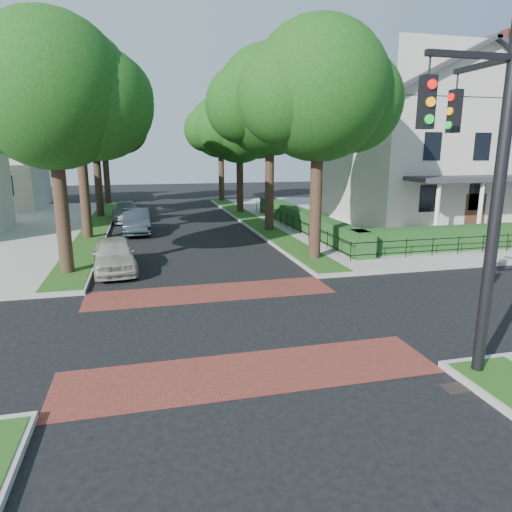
# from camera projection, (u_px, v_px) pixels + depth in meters

# --- Properties ---
(ground) EXTENTS (120.00, 120.00, 0.00)m
(ground) POSITION_uv_depth(u_px,v_px,m) (227.00, 324.00, 13.83)
(ground) COLOR black
(ground) RESTS_ON ground
(sidewalk_ne) EXTENTS (30.00, 30.00, 0.15)m
(sidewalk_ne) POSITION_uv_depth(u_px,v_px,m) (425.00, 215.00, 36.34)
(sidewalk_ne) COLOR gray
(sidewalk_ne) RESTS_ON ground
(crosswalk_far) EXTENTS (9.00, 2.20, 0.01)m
(crosswalk_far) POSITION_uv_depth(u_px,v_px,m) (211.00, 293.00, 16.85)
(crosswalk_far) COLOR maroon
(crosswalk_far) RESTS_ON ground
(crosswalk_near) EXTENTS (9.00, 2.20, 0.01)m
(crosswalk_near) POSITION_uv_depth(u_px,v_px,m) (251.00, 373.00, 10.80)
(crosswalk_near) COLOR maroon
(crosswalk_near) RESTS_ON ground
(storm_drain) EXTENTS (0.65, 0.45, 0.01)m
(storm_drain) POSITION_uv_depth(u_px,v_px,m) (458.00, 388.00, 10.11)
(storm_drain) COLOR black
(storm_drain) RESTS_ON ground
(grass_strip_ne) EXTENTS (1.60, 29.80, 0.02)m
(grass_strip_ne) POSITION_uv_depth(u_px,v_px,m) (253.00, 220.00, 33.11)
(grass_strip_ne) COLOR #213F12
(grass_strip_ne) RESTS_ON sidewalk_ne
(grass_strip_nw) EXTENTS (1.60, 29.80, 0.02)m
(grass_strip_nw) POSITION_uv_depth(u_px,v_px,m) (96.00, 226.00, 30.59)
(grass_strip_nw) COLOR #213F12
(grass_strip_nw) RESTS_ON sidewalk_nw
(tree_right_near) EXTENTS (7.75, 6.67, 10.66)m
(tree_right_near) POSITION_uv_depth(u_px,v_px,m) (319.00, 93.00, 20.25)
(tree_right_near) COLOR black
(tree_right_near) RESTS_ON sidewalk_ne
(tree_right_mid) EXTENTS (8.25, 7.09, 11.22)m
(tree_right_mid) POSITION_uv_depth(u_px,v_px,m) (271.00, 102.00, 27.75)
(tree_right_mid) COLOR black
(tree_right_mid) RESTS_ON sidewalk_ne
(tree_right_far) EXTENTS (7.25, 6.23, 9.74)m
(tree_right_far) POSITION_uv_depth(u_px,v_px,m) (240.00, 127.00, 36.47)
(tree_right_far) COLOR black
(tree_right_far) RESTS_ON sidewalk_ne
(tree_right_back) EXTENTS (7.50, 6.45, 10.20)m
(tree_right_back) POSITION_uv_depth(u_px,v_px,m) (221.00, 128.00, 44.90)
(tree_right_back) COLOR black
(tree_right_back) RESTS_ON sidewalk_ne
(tree_left_near) EXTENTS (7.50, 6.45, 10.20)m
(tree_left_near) POSITION_uv_depth(u_px,v_px,m) (54.00, 94.00, 17.75)
(tree_left_near) COLOR black
(tree_left_near) RESTS_ON sidewalk_nw
(tree_left_mid) EXTENTS (8.00, 6.88, 11.48)m
(tree_left_mid) POSITION_uv_depth(u_px,v_px,m) (78.00, 90.00, 25.08)
(tree_left_mid) COLOR black
(tree_left_mid) RESTS_ON sidewalk_nw
(tree_left_far) EXTENTS (7.00, 6.02, 9.86)m
(tree_left_far) POSITION_uv_depth(u_px,v_px,m) (95.00, 123.00, 33.84)
(tree_left_far) COLOR black
(tree_left_far) RESTS_ON sidewalk_nw
(tree_left_back) EXTENTS (7.75, 6.66, 10.44)m
(tree_left_back) POSITION_uv_depth(u_px,v_px,m) (104.00, 125.00, 42.31)
(tree_left_back) COLOR black
(tree_left_back) RESTS_ON sidewalk_nw
(hedge_main_road) EXTENTS (1.00, 18.00, 1.20)m
(hedge_main_road) POSITION_uv_depth(u_px,v_px,m) (302.00, 219.00, 29.64)
(hedge_main_road) COLOR #18481E
(hedge_main_road) RESTS_ON sidewalk_ne
(hedge_cross_road) EXTENTS (18.00, 1.00, 1.20)m
(hedge_cross_road) POSITION_uv_depth(u_px,v_px,m) (510.00, 235.00, 24.14)
(hedge_cross_road) COLOR #18481E
(hedge_cross_road) RESTS_ON sidewalk_ne
(fence_main_road) EXTENTS (0.06, 18.00, 0.90)m
(fence_main_road) POSITION_uv_depth(u_px,v_px,m) (290.00, 222.00, 29.49)
(fence_main_road) COLOR black
(fence_main_road) RESTS_ON sidewalk_ne
(house_victorian) EXTENTS (13.00, 13.05, 12.48)m
(house_victorian) POSITION_uv_depth(u_px,v_px,m) (433.00, 137.00, 31.60)
(house_victorian) COLOR beige
(house_victorian) RESTS_ON sidewalk_ne
(traffic_signal) EXTENTS (2.17, 2.00, 8.00)m
(traffic_signal) POSITION_uv_depth(u_px,v_px,m) (486.00, 171.00, 9.73)
(traffic_signal) COLOR black
(traffic_signal) RESTS_ON sidewalk_se
(parked_car_front) EXTENTS (2.13, 4.48, 1.48)m
(parked_car_front) POSITION_uv_depth(u_px,v_px,m) (114.00, 255.00, 19.63)
(parked_car_front) COLOR #B1AE9F
(parked_car_front) RESTS_ON ground
(parked_car_middle) EXTENTS (1.70, 4.64, 1.52)m
(parked_car_middle) POSITION_uv_depth(u_px,v_px,m) (136.00, 221.00, 28.69)
(parked_car_middle) COLOR #222B33
(parked_car_middle) RESTS_ON ground
(parked_car_rear) EXTENTS (2.38, 4.98, 1.40)m
(parked_car_rear) POSITION_uv_depth(u_px,v_px,m) (126.00, 212.00, 33.60)
(parked_car_rear) COLOR slate
(parked_car_rear) RESTS_ON ground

